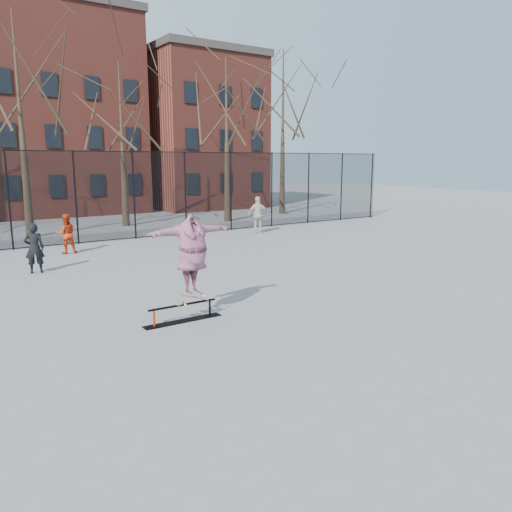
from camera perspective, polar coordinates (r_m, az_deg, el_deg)
ground at (r=12.04m, az=3.79°, el=-6.41°), size 100.00×100.00×0.00m
skate_rail at (r=11.42m, az=-8.35°, el=-6.62°), size 1.87×0.29×0.41m
skateboard at (r=11.45m, az=-7.19°, el=-4.99°), size 0.78×0.19×0.09m
skater at (r=11.23m, az=-7.30°, el=-0.37°), size 2.24×0.76×1.79m
bystander_black at (r=17.46m, az=-24.00°, el=0.82°), size 0.66×0.50×1.62m
bystander_red at (r=20.69m, az=-20.88°, el=2.38°), size 0.80×0.65×1.54m
bystander_white at (r=24.72m, az=0.24°, el=4.71°), size 1.16×0.86×1.83m
fence at (r=23.18m, az=-16.59°, el=6.68°), size 34.03×0.07×4.00m
tree_row at (r=27.31m, az=-20.57°, el=18.18°), size 33.66×7.46×10.67m
rowhouses at (r=35.97m, az=-22.45°, el=14.06°), size 29.00×7.00×13.00m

